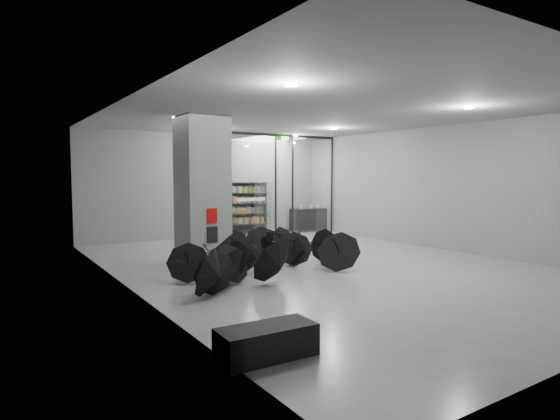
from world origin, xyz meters
TOP-DOWN VIEW (x-y plane):
  - room at (0.00, 0.00)m, footprint 14.00×14.02m
  - column at (-2.50, 2.00)m, footprint 1.20×1.20m
  - fire_cabinet at (-2.50, 1.38)m, footprint 0.28×0.04m
  - info_panel at (-2.50, 1.38)m, footprint 0.30×0.03m
  - exit_sign at (2.40, 5.30)m, footprint 0.30×0.06m
  - glass_partition at (2.39, 5.50)m, footprint 5.06×0.08m
  - bench at (-4.50, -4.64)m, footprint 1.34×0.61m
  - bookshelf at (1.40, 6.75)m, footprint 1.96×0.69m
  - shop_counter at (4.33, 6.29)m, footprint 1.68×0.76m
  - umbrella_cluster at (-1.90, -0.04)m, footprint 5.50×4.64m

SIDE VIEW (x-z plane):
  - bench at x=-4.50m, z-range 0.00..0.42m
  - umbrella_cluster at x=-1.90m, z-range -0.35..0.97m
  - shop_counter at x=4.33m, z-range 0.00..0.98m
  - info_panel at x=-2.50m, z-range 0.64..1.06m
  - bookshelf at x=1.40m, z-range 0.00..2.12m
  - fire_cabinet at x=-2.50m, z-range 1.16..1.54m
  - column at x=-2.50m, z-range 0.00..4.00m
  - glass_partition at x=2.39m, z-range 0.18..4.18m
  - room at x=0.00m, z-range 0.84..4.85m
  - exit_sign at x=2.40m, z-range 3.74..3.90m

